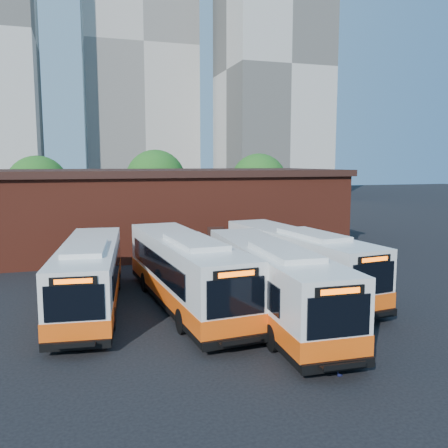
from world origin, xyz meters
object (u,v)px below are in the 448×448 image
object	(u,v)px
bus_west	(90,278)
bus_east	(296,263)
bus_midwest	(185,274)
transit_worker	(337,347)
bus_mideast	(271,285)

from	to	relation	value
bus_west	bus_east	xyz separation A→B (m)	(10.78, -0.11, 0.05)
bus_midwest	bus_west	bearing A→B (deg)	162.29
bus_east	transit_worker	xyz separation A→B (m)	(-3.22, -9.71, -0.65)
bus_mideast	transit_worker	size ratio (longest dim) A/B	7.03
bus_west	transit_worker	distance (m)	12.40
bus_west	bus_midwest	xyz separation A→B (m)	(4.40, -1.04, 0.11)
bus_west	bus_east	size ratio (longest dim) A/B	0.97
bus_mideast	bus_east	bearing A→B (deg)	53.79
bus_east	transit_worker	bearing A→B (deg)	-114.78
bus_mideast	bus_east	xyz separation A→B (m)	(3.15, 3.95, -0.01)
bus_mideast	bus_east	world-z (taller)	bus_mideast
bus_midwest	bus_mideast	size ratio (longest dim) A/B	1.03
bus_west	transit_worker	world-z (taller)	bus_west
bus_midwest	bus_east	xyz separation A→B (m)	(6.37, 0.93, -0.05)
bus_west	bus_mideast	bearing A→B (deg)	-21.27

